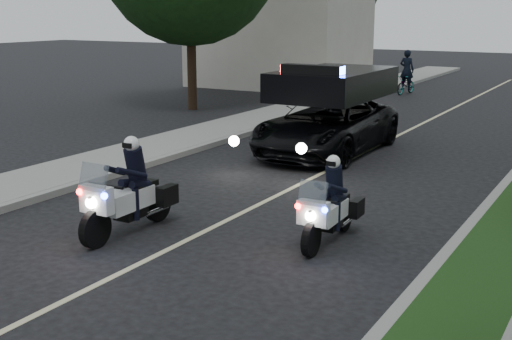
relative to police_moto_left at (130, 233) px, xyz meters
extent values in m
plane|color=black|center=(1.10, -3.64, 0.00)|extent=(120.00, 120.00, 0.00)
cube|color=gray|center=(5.20, 6.36, 0.07)|extent=(0.20, 60.00, 0.15)
cube|color=gray|center=(-3.00, 6.36, 0.07)|extent=(0.20, 60.00, 0.15)
cube|color=gray|center=(-4.10, 6.36, 0.08)|extent=(2.00, 60.00, 0.16)
cube|color=#A8A396|center=(-8.90, 22.36, 3.50)|extent=(8.00, 6.00, 7.00)
cube|color=#BFB78C|center=(1.10, 6.36, 0.00)|extent=(0.12, 50.00, 0.01)
imported|color=black|center=(0.20, 8.02, 0.00)|extent=(2.55, 5.49, 2.66)
imported|color=black|center=(-2.00, 22.02, 0.00)|extent=(0.80, 1.74, 0.88)
imported|color=black|center=(-2.00, 22.02, 0.00)|extent=(0.70, 0.50, 1.86)
camera|label=1|loc=(7.58, -8.69, 3.86)|focal=47.15mm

